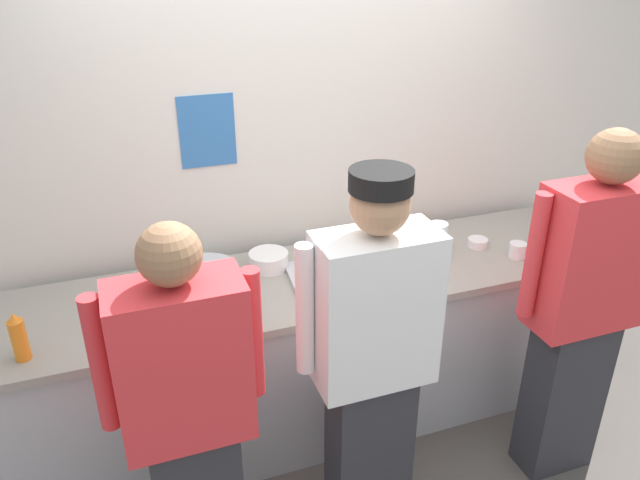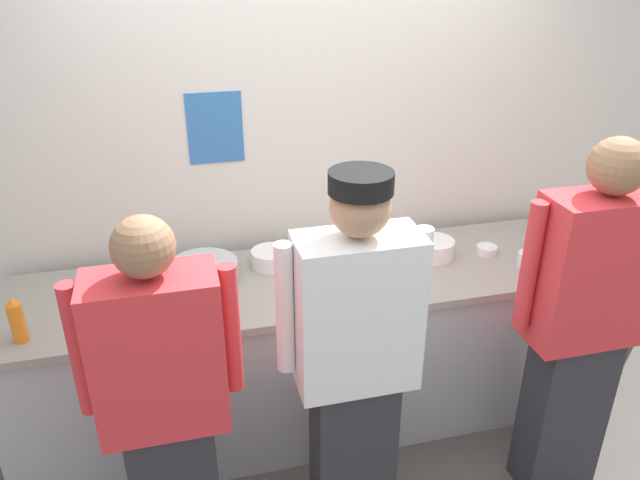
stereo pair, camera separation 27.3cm
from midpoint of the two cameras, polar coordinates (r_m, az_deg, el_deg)
name	(u,v)px [view 1 (the left image)]	position (r m, az deg, el deg)	size (l,w,h in m)	color
ground_plane	(356,462)	(3.35, 0.89, -19.87)	(9.00, 9.00, 0.00)	#514C47
wall_back	(297,148)	(3.34, -4.49, 8.41)	(5.04, 0.11, 2.79)	silver
prep_counter	(329,347)	(3.34, -1.50, -9.88)	(3.22, 0.75, 0.89)	#B2B2B7
chef_near_left	(189,415)	(2.40, -15.35, -15.43)	(0.60, 0.24, 1.62)	#2D2D33
chef_center	(373,357)	(2.50, 1.74, -10.80)	(0.61, 0.24, 1.69)	#2D2D33
chef_far_right	(582,306)	(2.96, 20.61, -5.83)	(0.63, 0.24, 1.74)	#2D2D33
plate_stack_front	(427,243)	(3.32, 7.57, -0.37)	(0.21, 0.21, 0.10)	white
plate_stack_rear	(269,260)	(3.16, -7.23, -1.93)	(0.20, 0.20, 0.08)	white
mixing_bowl_steel	(204,278)	(3.03, -13.19, -3.51)	(0.33, 0.33, 0.11)	#B7BABF
sheet_tray	(338,273)	(3.08, -0.89, -3.17)	(0.49, 0.32, 0.02)	#B7BABF
squeeze_bottle_primary	(19,337)	(2.79, -28.62, -7.97)	(0.06, 0.06, 0.21)	orange
squeeze_bottle_secondary	(219,305)	(2.75, -12.17, -5.92)	(0.06, 0.06, 0.18)	red
ramekin_green_sauce	(478,242)	(3.44, 12.16, -0.25)	(0.11, 0.11, 0.04)	white
ramekin_yellow_sauce	(551,233)	(3.66, 18.57, 0.61)	(0.09, 0.09, 0.04)	white
deli_cup	(517,250)	(3.36, 15.57, -0.97)	(0.09, 0.09, 0.08)	white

